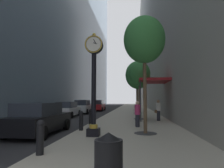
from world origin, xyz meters
TOP-DOWN VIEW (x-y plane):
  - ground_plane at (0.00, 27.00)m, footprint 110.00×110.00m
  - sidewalk_right at (2.97, 30.00)m, footprint 5.94×80.00m
  - building_block_right at (10.44, 30.00)m, footprint 9.00×80.00m
  - street_clock at (1.25, 6.58)m, footprint 0.84×0.55m
  - bollard_nearest at (0.26, 3.42)m, footprint 0.24×0.24m
  - bollard_third at (0.26, 8.15)m, footprint 0.24×0.24m
  - bollard_fourth at (0.26, 10.51)m, footprint 0.24×0.24m
  - street_tree_near at (3.64, 7.52)m, footprint 2.09×2.09m
  - street_tree_mid_near at (3.64, 14.73)m, footprint 1.84×1.84m
  - street_tree_mid_far at (3.64, 21.94)m, footprint 3.00×3.00m
  - street_tree_far at (3.64, 29.14)m, footprint 1.97×1.97m
  - trash_bin at (2.60, 1.28)m, footprint 0.53×0.53m
  - pedestrian_walking at (5.02, 13.53)m, footprint 0.52×0.44m
  - pedestrian_by_clock at (3.31, 9.79)m, footprint 0.38×0.38m
  - storefront_awning at (4.70, 14.31)m, footprint 2.40×3.60m
  - car_white_near at (-3.73, 17.50)m, footprint 2.08×4.44m
  - car_black_mid at (-1.80, 7.52)m, footprint 2.06×4.60m
  - car_red_far at (-2.54, 28.77)m, footprint 2.06×4.55m
  - car_silver_trailing at (-3.46, 22.84)m, footprint 2.02×4.37m

SIDE VIEW (x-z plane):
  - ground_plane at x=0.00m, z-range 0.00..0.00m
  - sidewalk_right at x=2.97m, z-range 0.00..0.14m
  - trash_bin at x=2.60m, z-range 0.15..1.20m
  - bollard_nearest at x=0.26m, z-range 0.16..1.20m
  - bollard_third at x=0.26m, z-range 0.16..1.20m
  - bollard_fourth at x=0.26m, z-range 0.16..1.20m
  - car_white_near at x=-3.73m, z-range -0.02..1.55m
  - car_black_mid at x=-1.80m, z-range -0.02..1.60m
  - car_red_far at x=-2.54m, z-range -0.03..1.70m
  - car_silver_trailing at x=-3.46m, z-range -0.03..1.72m
  - pedestrian_by_clock at x=3.31m, z-range 0.18..1.75m
  - pedestrian_walking at x=5.02m, z-range 0.18..1.81m
  - street_clock at x=1.25m, z-range 0.38..5.17m
  - storefront_awning at x=4.70m, z-range 1.63..4.93m
  - street_tree_mid_near at x=3.64m, z-range 1.52..6.47m
  - street_tree_near at x=3.64m, z-range 1.84..7.71m
  - street_tree_mid_far at x=3.64m, z-range 1.60..8.00m
  - street_tree_far at x=3.64m, z-range 1.89..7.77m
  - building_block_right at x=10.44m, z-range 0.00..35.10m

